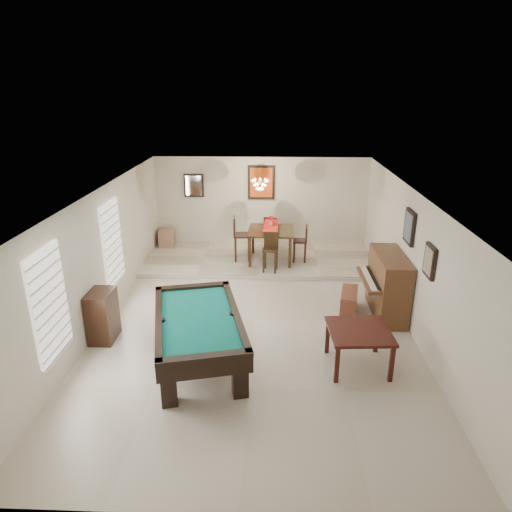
# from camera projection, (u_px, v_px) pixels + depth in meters

# --- Properties ---
(ground_plane) EXTENTS (6.00, 9.00, 0.02)m
(ground_plane) POSITION_uv_depth(u_px,v_px,m) (255.00, 320.00, 9.22)
(ground_plane) COLOR beige
(wall_back) EXTENTS (6.00, 0.04, 2.60)m
(wall_back) POSITION_uv_depth(u_px,v_px,m) (261.00, 203.00, 12.98)
(wall_back) COLOR silver
(wall_back) RESTS_ON ground_plane
(wall_front) EXTENTS (6.00, 0.04, 2.60)m
(wall_front) POSITION_uv_depth(u_px,v_px,m) (236.00, 421.00, 4.55)
(wall_front) COLOR silver
(wall_front) RESTS_ON ground_plane
(wall_left) EXTENTS (0.04, 9.00, 2.60)m
(wall_left) POSITION_uv_depth(u_px,v_px,m) (101.00, 258.00, 8.87)
(wall_left) COLOR silver
(wall_left) RESTS_ON ground_plane
(wall_right) EXTENTS (0.04, 9.00, 2.60)m
(wall_right) POSITION_uv_depth(u_px,v_px,m) (412.00, 262.00, 8.66)
(wall_right) COLOR silver
(wall_right) RESTS_ON ground_plane
(ceiling) EXTENTS (6.00, 9.00, 0.04)m
(ceiling) POSITION_uv_depth(u_px,v_px,m) (255.00, 193.00, 8.31)
(ceiling) COLOR white
(ceiling) RESTS_ON wall_back
(dining_step) EXTENTS (6.00, 2.50, 0.12)m
(dining_step) POSITION_uv_depth(u_px,v_px,m) (260.00, 259.00, 12.24)
(dining_step) COLOR beige
(dining_step) RESTS_ON ground_plane
(window_left_front) EXTENTS (0.06, 1.00, 1.70)m
(window_left_front) POSITION_uv_depth(u_px,v_px,m) (50.00, 304.00, 6.78)
(window_left_front) COLOR white
(window_left_front) RESTS_ON wall_left
(window_left_rear) EXTENTS (0.06, 1.00, 1.70)m
(window_left_rear) POSITION_uv_depth(u_px,v_px,m) (112.00, 243.00, 9.40)
(window_left_rear) COLOR white
(window_left_rear) RESTS_ON wall_left
(pool_table) EXTENTS (1.94, 2.80, 0.85)m
(pool_table) POSITION_uv_depth(u_px,v_px,m) (199.00, 340.00, 7.67)
(pool_table) COLOR black
(pool_table) RESTS_ON ground_plane
(square_table) EXTENTS (1.06, 1.06, 0.69)m
(square_table) POSITION_uv_depth(u_px,v_px,m) (358.00, 348.00, 7.58)
(square_table) COLOR black
(square_table) RESTS_ON ground_plane
(upright_piano) EXTENTS (0.86, 1.54, 1.28)m
(upright_piano) POSITION_uv_depth(u_px,v_px,m) (381.00, 285.00, 9.27)
(upright_piano) COLOR brown
(upright_piano) RESTS_ON ground_plane
(piano_bench) EXTENTS (0.48, 0.88, 0.46)m
(piano_bench) POSITION_uv_depth(u_px,v_px,m) (349.00, 302.00, 9.46)
(piano_bench) COLOR brown
(piano_bench) RESTS_ON ground_plane
(apothecary_chest) EXTENTS (0.42, 0.64, 0.96)m
(apothecary_chest) POSITION_uv_depth(u_px,v_px,m) (103.00, 316.00, 8.36)
(apothecary_chest) COLOR black
(apothecary_chest) RESTS_ON ground_plane
(dining_table) EXTENTS (1.19, 1.19, 0.96)m
(dining_table) POSITION_uv_depth(u_px,v_px,m) (271.00, 243.00, 11.86)
(dining_table) COLOR black
(dining_table) RESTS_ON dining_step
(flower_vase) EXTENTS (0.19, 0.19, 0.27)m
(flower_vase) POSITION_uv_depth(u_px,v_px,m) (271.00, 220.00, 11.64)
(flower_vase) COLOR #B20F1F
(flower_vase) RESTS_ON dining_table
(dining_chair_south) EXTENTS (0.40, 0.40, 0.97)m
(dining_chair_south) POSITION_uv_depth(u_px,v_px,m) (270.00, 253.00, 11.16)
(dining_chair_south) COLOR black
(dining_chair_south) RESTS_ON dining_step
(dining_chair_north) EXTENTS (0.42, 0.42, 1.01)m
(dining_chair_north) POSITION_uv_depth(u_px,v_px,m) (271.00, 234.00, 12.53)
(dining_chair_north) COLOR black
(dining_chair_north) RESTS_ON dining_step
(dining_chair_west) EXTENTS (0.46, 0.46, 1.16)m
(dining_chair_west) POSITION_uv_depth(u_px,v_px,m) (242.00, 238.00, 11.88)
(dining_chair_west) COLOR black
(dining_chair_west) RESTS_ON dining_step
(dining_chair_east) EXTENTS (0.38, 0.38, 0.96)m
(dining_chair_east) POSITION_uv_depth(u_px,v_px,m) (300.00, 244.00, 11.82)
(dining_chair_east) COLOR black
(dining_chair_east) RESTS_ON dining_step
(corner_bench) EXTENTS (0.48, 0.57, 0.47)m
(corner_bench) POSITION_uv_depth(u_px,v_px,m) (166.00, 237.00, 13.08)
(corner_bench) COLOR #A17557
(corner_bench) RESTS_ON dining_step
(chandelier) EXTENTS (0.44, 0.44, 0.60)m
(chandelier) POSITION_uv_depth(u_px,v_px,m) (260.00, 181.00, 11.44)
(chandelier) COLOR #FFE5B2
(chandelier) RESTS_ON ceiling
(back_painting) EXTENTS (0.75, 0.06, 0.95)m
(back_painting) POSITION_uv_depth(u_px,v_px,m) (261.00, 182.00, 12.73)
(back_painting) COLOR #D84C14
(back_painting) RESTS_ON wall_back
(back_mirror) EXTENTS (0.55, 0.06, 0.65)m
(back_mirror) POSITION_uv_depth(u_px,v_px,m) (194.00, 185.00, 12.83)
(back_mirror) COLOR white
(back_mirror) RESTS_ON wall_back
(right_picture_upper) EXTENTS (0.06, 0.55, 0.65)m
(right_picture_upper) POSITION_uv_depth(u_px,v_px,m) (410.00, 227.00, 8.73)
(right_picture_upper) COLOR slate
(right_picture_upper) RESTS_ON wall_right
(right_picture_lower) EXTENTS (0.06, 0.45, 0.55)m
(right_picture_lower) POSITION_uv_depth(u_px,v_px,m) (430.00, 261.00, 7.58)
(right_picture_lower) COLOR gray
(right_picture_lower) RESTS_ON wall_right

